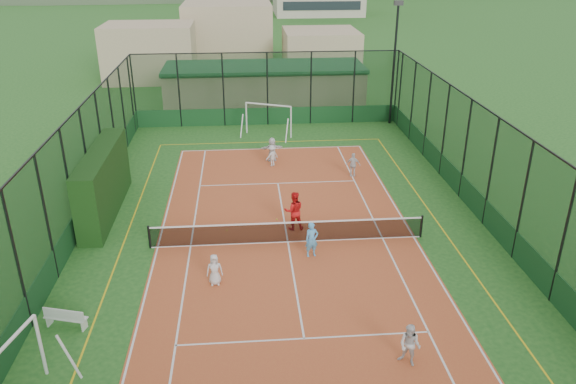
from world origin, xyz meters
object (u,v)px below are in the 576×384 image
white_bench (66,317)px  coach (294,211)px  child_far_right (353,165)px  child_near_mid (312,240)px  floodlight_ne (394,64)px  child_far_back (272,149)px  futsal_goal_far (268,120)px  child_far_left (272,156)px  futsal_goal_near (7,384)px  clubhouse (264,86)px  child_near_right (410,345)px  child_near_left (215,270)px

white_bench → coach: bearing=53.9°
child_far_right → child_near_mid: bearing=83.3°
floodlight_ne → child_far_back: (-8.71, -6.82, -3.41)m
floodlight_ne → child_near_mid: 19.70m
floodlight_ne → coach: (-8.23, -15.40, -3.22)m
futsal_goal_far → coach: 13.38m
floodlight_ne → child_far_left: bearing=-139.0°
futsal_goal_near → futsal_goal_far: bearing=-5.1°
clubhouse → child_near_right: (3.02, -29.83, -0.87)m
child_near_right → child_far_back: size_ratio=0.98×
futsal_goal_near → child_near_right: (11.21, 1.04, -0.34)m
child_near_left → child_far_left: bearing=74.4°
child_far_left → child_far_right: 4.72m
child_far_back → coach: (0.47, -8.58, 0.18)m
child_far_left → white_bench: bearing=29.0°
child_near_mid → child_far_left: bearing=84.2°
futsal_goal_far → child_far_right: (4.22, -7.49, -0.37)m
child_near_mid → child_far_back: size_ratio=1.05×
child_far_right → white_bench: bearing=60.5°
child_far_back → futsal_goal_near: bearing=58.5°
child_far_left → futsal_goal_near: bearing=33.2°
child_near_mid → child_far_right: 8.90m
clubhouse → futsal_goal_near: (-8.19, -30.87, -0.53)m
futsal_goal_near → child_near_right: bearing=-70.7°
child_near_mid → child_far_right: size_ratio=1.12×
clubhouse → futsal_goal_near: clubhouse is taller
child_far_left → child_far_right: bearing=123.4°
futsal_goal_far → child_far_right: size_ratio=2.43×
futsal_goal_near → child_far_right: futsal_goal_near is taller
floodlight_ne → futsal_goal_far: (-8.67, -2.03, -3.09)m
child_near_left → child_near_mid: bearing=22.1°
clubhouse → child_far_back: 12.25m
floodlight_ne → futsal_goal_near: floodlight_ne is taller
futsal_goal_near → child_far_back: bearing=-9.4°
child_near_right → floodlight_ne: bearing=116.0°
futsal_goal_near → child_near_mid: bearing=-35.7°
clubhouse → child_far_back: (-0.11, -12.22, -0.86)m
coach → child_far_back: bearing=-89.9°
child_near_left → child_far_right: bearing=52.2°
child_far_right → futsal_goal_near: bearing=67.1°
child_far_left → clubhouse: bearing=-123.3°
white_bench → child_near_left: bearing=40.4°
white_bench → futsal_goal_near: futsal_goal_near is taller
white_bench → futsal_goal_far: size_ratio=0.45×
clubhouse → futsal_goal_near: 31.94m
futsal_goal_far → child_far_back: (-0.03, -4.79, -0.32)m
futsal_goal_near → child_near_left: bearing=-27.3°
child_near_left → coach: bearing=48.8°
futsal_goal_near → child_far_back: futsal_goal_near is taller
child_near_right → child_far_right: size_ratio=1.05×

